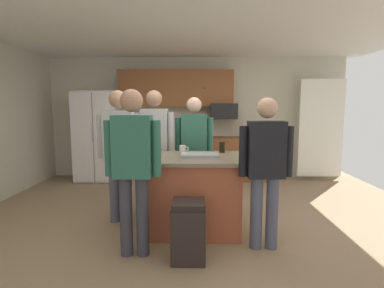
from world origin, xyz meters
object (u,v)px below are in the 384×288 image
at_px(microwave_over_range, 223,111).
at_px(person_elder_center, 133,162).
at_px(person_host_foreground, 119,147).
at_px(person_guest_by_door, 266,164).
at_px(glass_short_whisky, 222,147).
at_px(refrigerator, 99,136).
at_px(person_guest_left, 155,142).
at_px(glass_pilsner, 158,152).
at_px(mug_ceramic_white, 183,149).
at_px(person_guest_right, 194,145).
at_px(kitchen_island, 191,193).
at_px(serving_tray, 200,155).
at_px(trash_bin, 189,231).

height_order(microwave_over_range, person_elder_center, person_elder_center).
height_order(person_elder_center, person_host_foreground, person_host_foreground).
xyz_separation_m(person_guest_by_door, glass_short_whisky, (-0.40, 0.82, 0.06)).
relative_size(refrigerator, glass_short_whisky, 13.17).
distance_m(person_guest_left, glass_pilsner, 0.77).
bearing_deg(mug_ceramic_white, microwave_over_range, 73.05).
distance_m(refrigerator, person_elder_center, 3.54).
xyz_separation_m(refrigerator, microwave_over_range, (2.60, 0.12, 0.52)).
bearing_deg(glass_short_whisky, mug_ceramic_white, -175.78).
relative_size(refrigerator, microwave_over_range, 3.32).
bearing_deg(refrigerator, person_host_foreground, -65.91).
height_order(microwave_over_range, person_guest_right, person_guest_right).
height_order(person_elder_center, mug_ceramic_white, person_elder_center).
height_order(microwave_over_range, kitchen_island, microwave_over_range).
bearing_deg(refrigerator, person_guest_by_door, -47.52).
height_order(person_guest_by_door, glass_pilsner, person_guest_by_door).
bearing_deg(person_guest_by_door, serving_tray, -1.64).
bearing_deg(glass_pilsner, refrigerator, 121.28).
height_order(mug_ceramic_white, serving_tray, mug_ceramic_white).
height_order(microwave_over_range, glass_pilsner, microwave_over_range).
distance_m(person_host_foreground, person_guest_right, 1.14).
relative_size(person_guest_left, mug_ceramic_white, 14.09).
relative_size(person_guest_by_door, person_elder_center, 0.96).
bearing_deg(refrigerator, microwave_over_range, 2.60).
bearing_deg(mug_ceramic_white, trash_bin, -83.81).
relative_size(person_host_foreground, person_guest_left, 0.99).
xyz_separation_m(glass_pilsner, glass_short_whisky, (0.81, 0.39, 0.00)).
relative_size(refrigerator, person_guest_by_door, 1.13).
height_order(refrigerator, glass_pilsner, refrigerator).
relative_size(microwave_over_range, mug_ceramic_white, 4.44).
relative_size(kitchen_island, glass_pilsner, 9.27).
distance_m(glass_pilsner, trash_bin, 1.06).
height_order(person_elder_center, trash_bin, person_elder_center).
bearing_deg(kitchen_island, person_guest_right, 88.70).
bearing_deg(person_guest_left, refrigerator, 178.81).
bearing_deg(serving_tray, refrigerator, 128.98).
xyz_separation_m(person_guest_right, mug_ceramic_white, (-0.14, -0.54, 0.01)).
relative_size(person_guest_right, glass_short_whisky, 11.93).
bearing_deg(mug_ceramic_white, person_guest_right, 75.17).
height_order(kitchen_island, person_guest_right, person_guest_right).
bearing_deg(person_guest_left, person_guest_by_door, 10.09).
bearing_deg(glass_short_whisky, serving_tray, -128.62).
relative_size(microwave_over_range, kitchen_island, 0.44).
bearing_deg(person_host_foreground, refrigerator, 127.68).
xyz_separation_m(mug_ceramic_white, trash_bin, (0.11, -1.05, -0.68)).
relative_size(kitchen_island, mug_ceramic_white, 10.21).
xyz_separation_m(person_guest_left, serving_tray, (0.66, -0.73, -0.08)).
xyz_separation_m(kitchen_island, person_guest_by_door, (0.80, -0.49, 0.47)).
distance_m(person_host_foreground, trash_bin, 1.55).
xyz_separation_m(person_guest_by_door, person_guest_left, (-1.36, 1.18, 0.09)).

